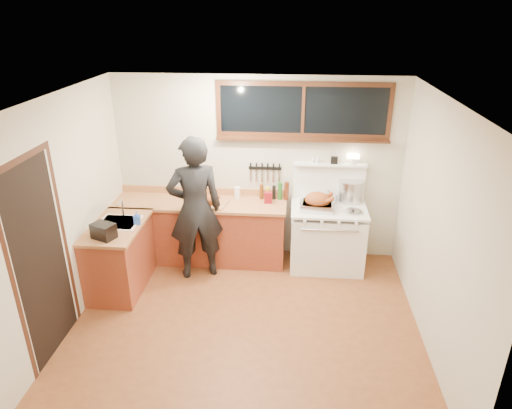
# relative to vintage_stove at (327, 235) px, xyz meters

# --- Properties ---
(ground_plane) EXTENTS (4.00, 3.50, 0.02)m
(ground_plane) POSITION_rel_vintage_stove_xyz_m (-1.00, -1.41, -0.48)
(ground_plane) COLOR brown
(room_shell) EXTENTS (4.10, 3.60, 2.65)m
(room_shell) POSITION_rel_vintage_stove_xyz_m (-1.00, -1.41, 1.18)
(room_shell) COLOR beige
(room_shell) RESTS_ON ground
(counter_back) EXTENTS (2.44, 0.64, 1.00)m
(counter_back) POSITION_rel_vintage_stove_xyz_m (-1.80, 0.04, -0.01)
(counter_back) COLOR maroon
(counter_back) RESTS_ON ground
(counter_left) EXTENTS (0.64, 1.09, 0.90)m
(counter_left) POSITION_rel_vintage_stove_xyz_m (-2.70, -0.79, -0.01)
(counter_left) COLOR maroon
(counter_left) RESTS_ON ground
(sink_unit) EXTENTS (0.50, 0.45, 0.37)m
(sink_unit) POSITION_rel_vintage_stove_xyz_m (-2.68, -0.71, 0.38)
(sink_unit) COLOR white
(sink_unit) RESTS_ON counter_left
(vintage_stove) EXTENTS (1.02, 0.74, 1.57)m
(vintage_stove) POSITION_rel_vintage_stove_xyz_m (0.00, 0.00, 0.00)
(vintage_stove) COLOR white
(vintage_stove) RESTS_ON ground
(back_window) EXTENTS (2.32, 0.13, 0.77)m
(back_window) POSITION_rel_vintage_stove_xyz_m (-0.40, 0.31, 1.60)
(back_window) COLOR black
(back_window) RESTS_ON room_shell
(left_doorway) EXTENTS (0.02, 1.04, 2.17)m
(left_doorway) POSITION_rel_vintage_stove_xyz_m (-2.99, -1.96, 0.62)
(left_doorway) COLOR black
(left_doorway) RESTS_ON ground
(knife_strip) EXTENTS (0.46, 0.03, 0.28)m
(knife_strip) POSITION_rel_vintage_stove_xyz_m (-0.90, 0.32, 0.84)
(knife_strip) COLOR black
(knife_strip) RESTS_ON room_shell
(man) EXTENTS (0.84, 0.69, 1.97)m
(man) POSITION_rel_vintage_stove_xyz_m (-1.76, -0.40, 0.52)
(man) COLOR black
(man) RESTS_ON ground
(soap_bottle) EXTENTS (0.09, 0.09, 0.17)m
(soap_bottle) POSITION_rel_vintage_stove_xyz_m (-2.43, -0.73, 0.52)
(soap_bottle) COLOR blue
(soap_bottle) RESTS_ON counter_left
(toaster) EXTENTS (0.31, 0.27, 0.18)m
(toaster) POSITION_rel_vintage_stove_xyz_m (-2.70, -1.12, 0.52)
(toaster) COLOR black
(toaster) RESTS_ON counter_left
(cutting_board) EXTENTS (0.49, 0.40, 0.15)m
(cutting_board) POSITION_rel_vintage_stove_xyz_m (-1.62, -0.06, 0.49)
(cutting_board) COLOR #AC7044
(cutting_board) RESTS_ON counter_back
(roast_turkey) EXTENTS (0.48, 0.36, 0.25)m
(roast_turkey) POSITION_rel_vintage_stove_xyz_m (-0.16, -0.09, 0.54)
(roast_turkey) COLOR silver
(roast_turkey) RESTS_ON vintage_stove
(stockpot) EXTENTS (0.44, 0.44, 0.31)m
(stockpot) POSITION_rel_vintage_stove_xyz_m (0.30, 0.24, 0.59)
(stockpot) COLOR silver
(stockpot) RESTS_ON vintage_stove
(saucepan) EXTENTS (0.21, 0.31, 0.13)m
(saucepan) POSITION_rel_vintage_stove_xyz_m (0.02, 0.15, 0.50)
(saucepan) COLOR silver
(saucepan) RESTS_ON vintage_stove
(pot_lid) EXTENTS (0.32, 0.32, 0.04)m
(pot_lid) POSITION_rel_vintage_stove_xyz_m (0.31, -0.15, 0.45)
(pot_lid) COLOR silver
(pot_lid) RESTS_ON vintage_stove
(coffee_tin) EXTENTS (0.11, 0.09, 0.16)m
(coffee_tin) POSITION_rel_vintage_stove_xyz_m (-0.84, 0.08, 0.51)
(coffee_tin) COLOR maroon
(coffee_tin) RESTS_ON counter_back
(pitcher) EXTENTS (0.10, 0.10, 0.16)m
(pitcher) POSITION_rel_vintage_stove_xyz_m (-1.29, 0.22, 0.51)
(pitcher) COLOR white
(pitcher) RESTS_ON counter_back
(bottle_cluster) EXTENTS (0.41, 0.07, 0.26)m
(bottle_cluster) POSITION_rel_vintage_stove_xyz_m (-0.74, 0.22, 0.55)
(bottle_cluster) COLOR black
(bottle_cluster) RESTS_ON counter_back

